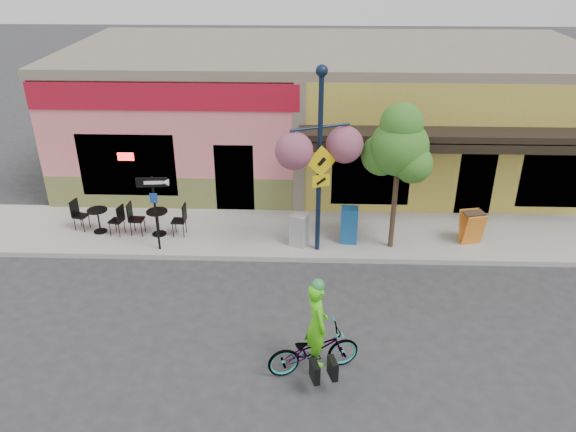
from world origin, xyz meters
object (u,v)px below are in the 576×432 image
object	(u,v)px
building	(329,110)
lamp_post	(319,164)
cyclist_rider	(316,334)
street_tree	(397,178)
one_way_sign	(156,214)
bicycle	(314,350)
newspaper_box_grey	(299,230)
newspaper_box_blue	(349,225)

from	to	relation	value
building	lamp_post	world-z (taller)	lamp_post
cyclist_rider	street_tree	world-z (taller)	street_tree
cyclist_rider	building	bearing A→B (deg)	-19.60
one_way_sign	lamp_post	bearing A→B (deg)	-2.44
cyclist_rider	street_tree	bearing A→B (deg)	-40.43
lamp_post	cyclist_rider	bearing A→B (deg)	-113.09
one_way_sign	bicycle	bearing A→B (deg)	-51.36
building	newspaper_box_grey	size ratio (longest dim) A/B	19.43
cyclist_rider	newspaper_box_grey	distance (m)	4.91
one_way_sign	building	bearing A→B (deg)	49.71
building	lamp_post	bearing A→B (deg)	-93.94
lamp_post	one_way_sign	bearing A→B (deg)	159.95
bicycle	one_way_sign	size ratio (longest dim) A/B	0.87
bicycle	newspaper_box_blue	size ratio (longest dim) A/B	1.81
lamp_post	street_tree	size ratio (longest dim) A/B	1.22
bicycle	street_tree	world-z (taller)	street_tree
cyclist_rider	newspaper_box_blue	world-z (taller)	cyclist_rider
newspaper_box_grey	street_tree	world-z (taller)	street_tree
cyclist_rider	street_tree	size ratio (longest dim) A/B	0.44
cyclist_rider	street_tree	xyz separation A→B (m)	(2.14, 4.90, 1.31)
one_way_sign	newspaper_box_grey	world-z (taller)	one_way_sign
bicycle	lamp_post	size ratio (longest dim) A/B	0.37
cyclist_rider	lamp_post	world-z (taller)	lamp_post
one_way_sign	newspaper_box_blue	world-z (taller)	one_way_sign
newspaper_box_grey	building	bearing A→B (deg)	104.13
street_tree	building	bearing A→B (deg)	104.31
lamp_post	newspaper_box_grey	xyz separation A→B (m)	(-0.51, 0.21, -2.06)
bicycle	newspaper_box_grey	world-z (taller)	newspaper_box_grey
bicycle	cyclist_rider	world-z (taller)	cyclist_rider
lamp_post	bicycle	bearing A→B (deg)	-113.71
newspaper_box_blue	building	bearing A→B (deg)	98.32
building	one_way_sign	bearing A→B (deg)	-125.84
lamp_post	newspaper_box_blue	size ratio (longest dim) A/B	4.86
cyclist_rider	lamp_post	xyz separation A→B (m)	(0.08, 4.68, 1.77)
lamp_post	one_way_sign	xyz separation A→B (m)	(-4.37, -0.15, -1.45)
building	bicycle	size ratio (longest dim) A/B	9.63
bicycle	newspaper_box_blue	xyz separation A→B (m)	(1.02, 5.14, 0.17)
bicycle	newspaper_box_blue	bearing A→B (deg)	-28.14
newspaper_box_blue	street_tree	size ratio (longest dim) A/B	0.25
cyclist_rider	one_way_sign	world-z (taller)	one_way_sign
newspaper_box_blue	one_way_sign	bearing A→B (deg)	-169.16
bicycle	lamp_post	bearing A→B (deg)	-18.52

